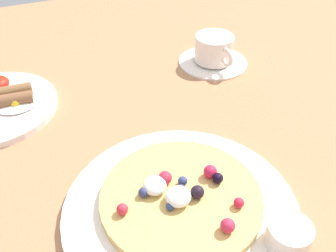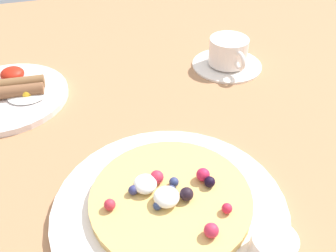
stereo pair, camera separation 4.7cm
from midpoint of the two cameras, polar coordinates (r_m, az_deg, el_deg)
The scene contains 8 objects.
ground_plane at distance 55.77cm, azimuth -2.56°, elevation -7.37°, with size 173.88×144.88×3.00cm, color #A5734C.
pancake_plate at distance 48.79cm, azimuth 3.12°, elevation -12.67°, with size 29.89×29.89×1.20cm, color white.
pancake_with_berries at distance 48.15cm, azimuth 3.12°, elevation -10.92°, with size 20.61×20.61×3.15cm.
syrup_ramekin at distance 45.32cm, azimuth 18.78°, elevation -17.01°, with size 5.10×5.10×2.92cm.
breakfast_plate at distance 72.57cm, azimuth -21.81°, elevation 4.09°, with size 22.07×22.07×1.12cm, color silver.
fried_breakfast at distance 72.13cm, azimuth -20.38°, elevation 5.78°, with size 10.61×11.83×2.60cm.
coffee_saucer at distance 79.06cm, azimuth 10.67°, elevation 9.20°, with size 14.16×14.16×0.80cm, color white.
coffee_cup at distance 77.47cm, azimuth 11.00°, elevation 11.14°, with size 7.78×10.65×5.23cm.
Camera 2 is at (-6.56, -38.33, 38.82)cm, focal length 40.01 mm.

